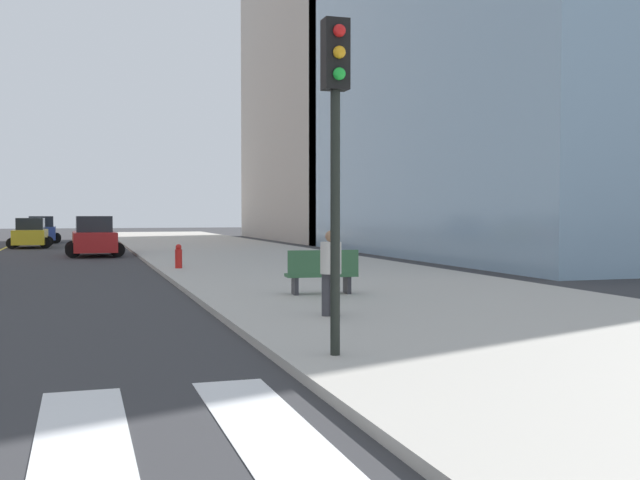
{
  "coord_description": "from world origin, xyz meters",
  "views": [
    {
      "loc": [
        4.5,
        -3.72,
        2.2
      ],
      "look_at": [
        13.9,
        26.01,
        1.08
      ],
      "focal_mm": 42.69,
      "sensor_mm": 36.0,
      "label": 1
    }
  ],
  "objects_px": {
    "car_red_sixth": "(94,237)",
    "traffic_light_near_corner": "(336,120)",
    "park_bench": "(322,273)",
    "pedestrian_waiting_east": "(331,269)",
    "fire_hydrant": "(179,257)",
    "car_yellow_seventh": "(30,234)",
    "car_blue_fifth": "(41,230)"
  },
  "relations": [
    {
      "from": "park_bench",
      "to": "pedestrian_waiting_east",
      "type": "xyz_separation_m",
      "value": [
        -1.05,
        -3.88,
        0.4
      ]
    },
    {
      "from": "car_yellow_seventh",
      "to": "car_red_sixth",
      "type": "bearing_deg",
      "value": 109.71
    },
    {
      "from": "car_blue_fifth",
      "to": "park_bench",
      "type": "relative_size",
      "value": 2.39
    },
    {
      "from": "car_blue_fifth",
      "to": "fire_hydrant",
      "type": "height_order",
      "value": "car_blue_fifth"
    },
    {
      "from": "traffic_light_near_corner",
      "to": "park_bench",
      "type": "xyz_separation_m",
      "value": [
        2.3,
        7.85,
        -2.83
      ]
    },
    {
      "from": "traffic_light_near_corner",
      "to": "fire_hydrant",
      "type": "height_order",
      "value": "traffic_light_near_corner"
    },
    {
      "from": "car_yellow_seventh",
      "to": "park_bench",
      "type": "relative_size",
      "value": 2.3
    },
    {
      "from": "car_blue_fifth",
      "to": "car_red_sixth",
      "type": "bearing_deg",
      "value": 98.98
    },
    {
      "from": "pedestrian_waiting_east",
      "to": "fire_hydrant",
      "type": "bearing_deg",
      "value": 117.62
    },
    {
      "from": "car_red_sixth",
      "to": "traffic_light_near_corner",
      "type": "bearing_deg",
      "value": 94.17
    },
    {
      "from": "park_bench",
      "to": "car_blue_fifth",
      "type": "bearing_deg",
      "value": 16.74
    },
    {
      "from": "traffic_light_near_corner",
      "to": "park_bench",
      "type": "relative_size",
      "value": 2.6
    },
    {
      "from": "car_red_sixth",
      "to": "pedestrian_waiting_east",
      "type": "relative_size",
      "value": 2.7
    },
    {
      "from": "park_bench",
      "to": "fire_hydrant",
      "type": "relative_size",
      "value": 2.07
    },
    {
      "from": "car_red_sixth",
      "to": "park_bench",
      "type": "relative_size",
      "value": 2.49
    },
    {
      "from": "car_blue_fifth",
      "to": "pedestrian_waiting_east",
      "type": "relative_size",
      "value": 2.6
    },
    {
      "from": "car_blue_fifth",
      "to": "traffic_light_near_corner",
      "type": "distance_m",
      "value": 49.36
    },
    {
      "from": "car_yellow_seventh",
      "to": "park_bench",
      "type": "bearing_deg",
      "value": 105.93
    },
    {
      "from": "fire_hydrant",
      "to": "park_bench",
      "type": "bearing_deg",
      "value": -77.24
    },
    {
      "from": "car_red_sixth",
      "to": "traffic_light_near_corner",
      "type": "xyz_separation_m",
      "value": [
        2.82,
        -30.04,
        2.57
      ]
    },
    {
      "from": "car_blue_fifth",
      "to": "car_yellow_seventh",
      "type": "height_order",
      "value": "car_blue_fifth"
    },
    {
      "from": "park_bench",
      "to": "car_red_sixth",
      "type": "bearing_deg",
      "value": 18.03
    },
    {
      "from": "pedestrian_waiting_east",
      "to": "fire_hydrant",
      "type": "distance_m",
      "value": 14.17
    },
    {
      "from": "fire_hydrant",
      "to": "car_red_sixth",
      "type": "bearing_deg",
      "value": 103.17
    },
    {
      "from": "car_red_sixth",
      "to": "pedestrian_waiting_east",
      "type": "height_order",
      "value": "car_red_sixth"
    },
    {
      "from": "park_bench",
      "to": "pedestrian_waiting_east",
      "type": "height_order",
      "value": "pedestrian_waiting_east"
    },
    {
      "from": "car_blue_fifth",
      "to": "car_yellow_seventh",
      "type": "distance_m",
      "value": 8.0
    },
    {
      "from": "car_red_sixth",
      "to": "pedestrian_waiting_east",
      "type": "distance_m",
      "value": 26.38
    },
    {
      "from": "car_red_sixth",
      "to": "fire_hydrant",
      "type": "relative_size",
      "value": 5.16
    },
    {
      "from": "park_bench",
      "to": "fire_hydrant",
      "type": "distance_m",
      "value": 10.49
    },
    {
      "from": "car_yellow_seventh",
      "to": "traffic_light_near_corner",
      "type": "height_order",
      "value": "traffic_light_near_corner"
    },
    {
      "from": "fire_hydrant",
      "to": "car_blue_fifth",
      "type": "bearing_deg",
      "value": 101.33
    }
  ]
}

